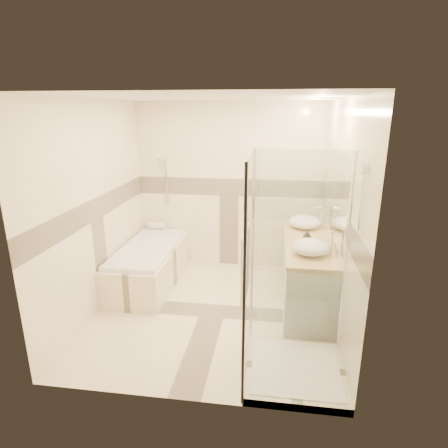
# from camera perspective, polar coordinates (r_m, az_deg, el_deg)

# --- Properties ---
(room) EXTENTS (2.82, 3.02, 2.52)m
(room) POSITION_cam_1_polar(r_m,az_deg,el_deg) (4.25, -1.04, 1.78)
(room) COLOR beige
(room) RESTS_ON ground
(bathtub) EXTENTS (0.75, 1.70, 0.56)m
(bathtub) POSITION_cam_1_polar(r_m,az_deg,el_deg) (5.41, -11.34, -5.82)
(bathtub) COLOR #F2E3C1
(bathtub) RESTS_ON ground
(vanity) EXTENTS (0.58, 1.62, 0.85)m
(vanity) POSITION_cam_1_polar(r_m,az_deg,el_deg) (4.78, 12.46, -7.50)
(vanity) COLOR white
(vanity) RESTS_ON ground
(shower_enclosure) EXTENTS (0.96, 0.93, 2.04)m
(shower_enclosure) POSITION_cam_1_polar(r_m,az_deg,el_deg) (3.60, 9.17, -14.56)
(shower_enclosure) COLOR #F2E3C1
(shower_enclosure) RESTS_ON ground
(vessel_sink_near) EXTENTS (0.43, 0.43, 0.17)m
(vessel_sink_near) POSITION_cam_1_polar(r_m,az_deg,el_deg) (5.14, 12.16, 0.35)
(vessel_sink_near) COLOR white
(vessel_sink_near) RESTS_ON vanity
(vessel_sink_far) EXTENTS (0.42, 0.42, 0.17)m
(vessel_sink_far) POSITION_cam_1_polar(r_m,az_deg,el_deg) (4.22, 12.99, -3.41)
(vessel_sink_far) COLOR white
(vessel_sink_far) RESTS_ON vanity
(faucet_near) EXTENTS (0.13, 0.03, 0.31)m
(faucet_near) POSITION_cam_1_polar(r_m,az_deg,el_deg) (5.14, 14.61, 1.23)
(faucet_near) COLOR silver
(faucet_near) RESTS_ON vanity
(faucet_far) EXTENTS (0.11, 0.03, 0.28)m
(faucet_far) POSITION_cam_1_polar(r_m,az_deg,el_deg) (4.22, 15.97, -2.54)
(faucet_far) COLOR silver
(faucet_far) RESTS_ON vanity
(amenity_bottle_a) EXTENTS (0.08, 0.08, 0.14)m
(amenity_bottle_a) POSITION_cam_1_polar(r_m,az_deg,el_deg) (4.59, 12.61, -1.92)
(amenity_bottle_a) COLOR black
(amenity_bottle_a) RESTS_ON vanity
(amenity_bottle_b) EXTENTS (0.12, 0.12, 0.14)m
(amenity_bottle_b) POSITION_cam_1_polar(r_m,az_deg,el_deg) (4.64, 12.56, -1.73)
(amenity_bottle_b) COLOR black
(amenity_bottle_b) RESTS_ON vanity
(folded_towels) EXTENTS (0.20, 0.29, 0.09)m
(folded_towels) POSITION_cam_1_polar(r_m,az_deg,el_deg) (5.21, 12.09, 0.08)
(folded_towels) COLOR white
(folded_towels) RESTS_ON vanity
(rolled_towel) EXTENTS (0.25, 0.11, 0.11)m
(rolled_towel) POSITION_cam_1_polar(r_m,az_deg,el_deg) (6.02, -10.17, -0.24)
(rolled_towel) COLOR white
(rolled_towel) RESTS_ON bathtub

